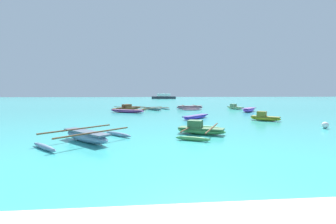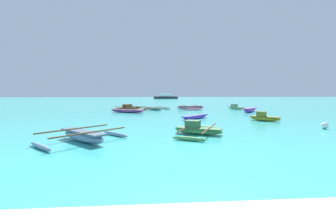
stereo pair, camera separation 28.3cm
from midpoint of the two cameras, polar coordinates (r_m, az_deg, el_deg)
moored_boat_0 at (r=10.74m, az=-20.81°, el=-5.77°), size 4.03×4.04×0.54m
moored_boat_1 at (r=12.04m, az=7.52°, el=-4.43°), size 3.12×4.14×0.72m
moored_boat_2 at (r=28.63m, az=-4.00°, el=0.80°), size 4.51×3.98×0.35m
moored_boat_3 at (r=29.65m, az=-10.10°, el=1.04°), size 4.85×4.67×0.74m
moored_boat_4 at (r=19.07m, az=6.65°, el=-1.20°), size 2.87×3.00×0.31m
moored_boat_5 at (r=30.02m, az=5.24°, el=1.16°), size 3.57×3.62×0.54m
moored_boat_6 at (r=19.17m, az=22.96°, el=-1.27°), size 2.13×2.02×0.73m
moored_boat_7 at (r=31.56m, az=16.36°, el=1.16°), size 1.70×2.77×0.71m
moored_boat_8 at (r=27.51m, az=19.58°, el=0.55°), size 2.72×2.84×0.45m
moored_boat_9 at (r=25.35m, az=-10.63°, el=0.26°), size 4.07×2.57×0.33m
mooring_buoy_0 at (r=16.76m, az=34.65°, el=-2.77°), size 0.40×0.40×0.40m
distant_ferry at (r=85.07m, az=-1.21°, el=3.92°), size 9.07×1.99×1.99m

